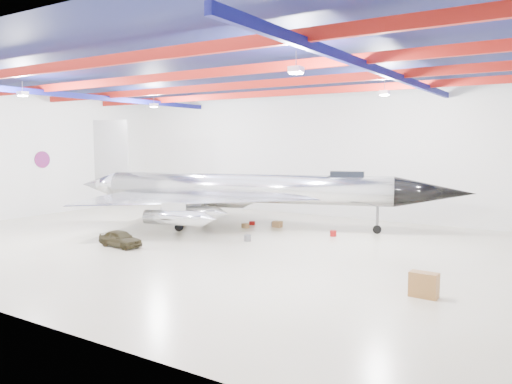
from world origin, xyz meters
The scene contains 17 objects.
floor centered at (0.00, 0.00, 0.00)m, with size 40.00×40.00×0.00m, color #BDB496.
wall_back centered at (0.00, 15.00, 5.50)m, with size 40.00×40.00×0.00m, color silver.
wall_left centered at (-20.00, 0.00, 5.50)m, with size 30.00×30.00×0.00m, color silver.
ceiling centered at (0.00, 0.00, 11.00)m, with size 40.00×40.00×0.00m, color #0A0F38.
ceiling_structure centered at (0.00, 0.00, 10.32)m, with size 39.50×29.50×1.08m.
wall_roundel centered at (-19.94, 2.00, 5.00)m, with size 1.50×1.50×0.10m, color #B21414.
jet_aircraft centered at (-0.71, 6.03, 2.74)m, with size 29.79×21.95×8.35m.
jeep centered at (-3.41, -4.06, 0.53)m, with size 1.25×3.11×1.06m, color #312B18.
desk centered at (15.30, -4.30, 0.54)m, with size 1.18×0.59×1.08m, color brown.
crate_ply centered at (-5.32, 4.00, 0.19)m, with size 0.55×0.44×0.39m, color olive.
toolbox_red centered at (-0.92, 7.37, 0.15)m, with size 0.44×0.35×0.31m, color maroon.
engine_drum centered at (2.35, 1.73, 0.21)m, with size 0.46×0.46×0.42m, color #59595B.
parts_bin centered at (1.29, 7.55, 0.24)m, with size 0.67×0.54×0.47m, color olive.
crate_small centered at (-9.12, 5.50, 0.13)m, with size 0.36×0.29×0.25m, color #59595B.
tool_chest centered at (6.46, 6.39, 0.21)m, with size 0.46×0.46×0.41m, color maroon.
oil_barrel centered at (-0.64, 5.96, 0.17)m, with size 0.48×0.39×0.34m, color olive.
spares_box centered at (0.78, 7.81, 0.18)m, with size 0.39×0.39×0.35m, color #59595B.
Camera 1 is at (20.36, -25.52, 6.57)m, focal length 35.00 mm.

